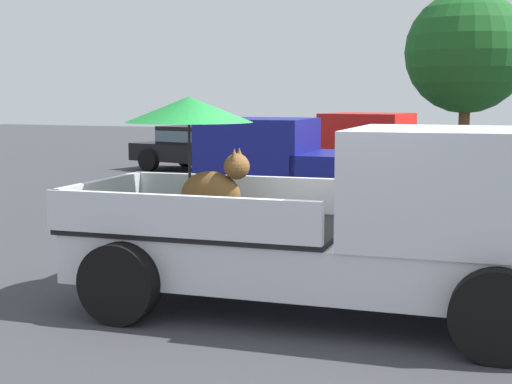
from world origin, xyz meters
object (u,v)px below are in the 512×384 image
pickup_truck_red (407,153)px  parked_sedan_near (202,146)px  pickup_truck_far (310,170)px  pickup_truck_main (358,220)px

pickup_truck_red → parked_sedan_near: (-6.55, 2.11, -0.13)m
pickup_truck_far → parked_sedan_near: size_ratio=1.09×
pickup_truck_main → pickup_truck_far: pickup_truck_main is taller
pickup_truck_main → pickup_truck_far: (-2.48, 5.60, -0.11)m
pickup_truck_main → pickup_truck_red: bearing=94.3°
pickup_truck_far → parked_sedan_near: bearing=-54.3°
pickup_truck_main → parked_sedan_near: bearing=118.3°
pickup_truck_main → pickup_truck_red: (-1.76, 10.37, -0.11)m
pickup_truck_main → pickup_truck_far: size_ratio=1.06×
pickup_truck_red → pickup_truck_far: size_ratio=1.00×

